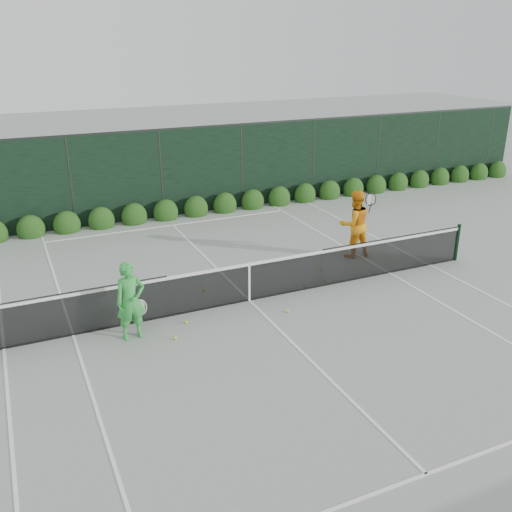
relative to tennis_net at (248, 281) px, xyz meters
name	(u,v)px	position (x,y,z in m)	size (l,w,h in m)	color
ground	(249,301)	(0.02, 0.00, -0.53)	(80.00, 80.00, 0.00)	gray
tennis_net	(248,281)	(0.00, 0.00, 0.00)	(12.90, 0.10, 1.07)	black
player_woman	(131,301)	(-2.93, -0.60, 0.31)	(0.67, 0.45, 1.69)	green
player_man	(354,224)	(3.95, 1.48, 0.44)	(1.00, 0.81, 1.94)	orange
court_lines	(249,300)	(0.02, 0.00, -0.53)	(11.03, 23.83, 0.01)	white
windscreen_fence	(306,285)	(0.02, -2.71, 0.98)	(32.00, 21.07, 3.06)	black
hedge_row	(166,213)	(0.02, 7.15, -0.30)	(31.66, 0.65, 0.94)	#153D10
tennis_balls	(261,297)	(0.34, -0.02, -0.50)	(4.78, 2.12, 0.07)	#CEDC30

